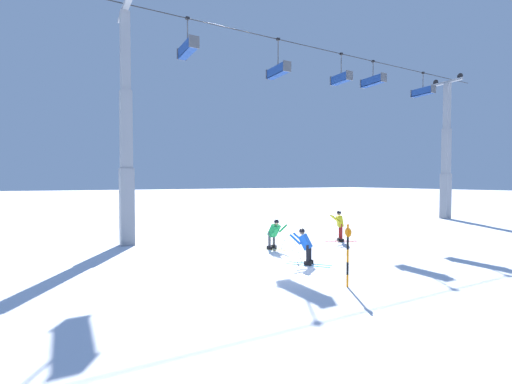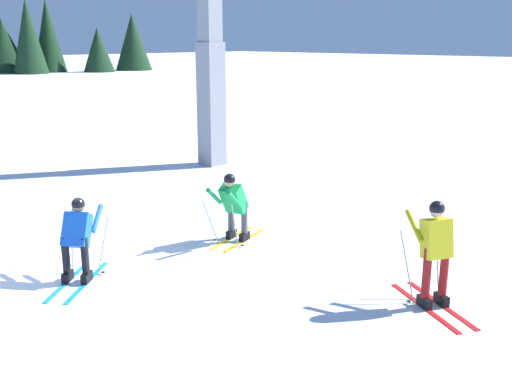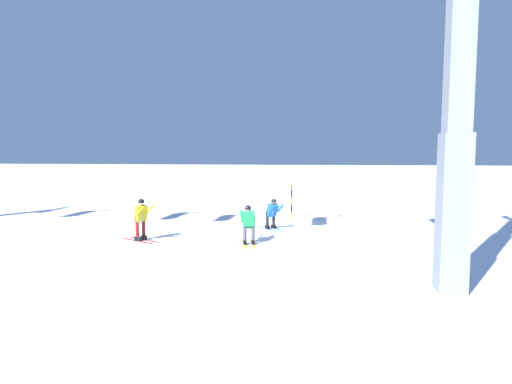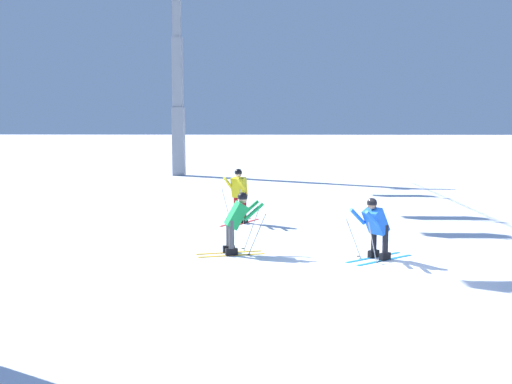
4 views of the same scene
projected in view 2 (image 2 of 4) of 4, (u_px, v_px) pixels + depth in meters
ground_plane at (66, 259)px, 10.83m from camera, size 260.00×260.00×0.00m
skier_carving_main at (77, 235)px, 9.75m from camera, size 1.44×1.64×1.53m
skier_distant_uphill at (435, 246)px, 8.73m from camera, size 1.76×1.17×1.70m
skier_distant_downhill at (233, 202)px, 11.53m from camera, size 0.96×1.67×1.59m
tree_line_ridge at (7, 41)px, 68.22m from camera, size 15.36×28.18×8.70m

